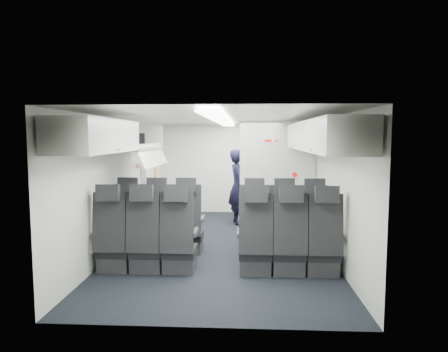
# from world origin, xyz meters

# --- Properties ---
(cabin_shell) EXTENTS (3.41, 6.01, 2.16)m
(cabin_shell) POSITION_xyz_m (0.00, 0.00, 1.12)
(cabin_shell) COLOR black
(cabin_shell) RESTS_ON ground
(seat_row_front) EXTENTS (3.33, 0.56, 1.24)m
(seat_row_front) POSITION_xyz_m (-0.00, -0.53, 0.40)
(seat_row_front) COLOR black
(seat_row_front) RESTS_ON cabin_shell
(seat_row_mid) EXTENTS (3.33, 0.56, 1.24)m
(seat_row_mid) POSITION_xyz_m (-0.00, -1.43, 0.40)
(seat_row_mid) COLOR black
(seat_row_mid) RESTS_ON cabin_shell
(overhead_bin_left_rear) EXTENTS (0.53, 1.80, 0.40)m
(overhead_bin_left_rear) POSITION_xyz_m (-1.40, -2.00, 1.86)
(overhead_bin_left_rear) COLOR silver
(overhead_bin_left_rear) RESTS_ON cabin_shell
(overhead_bin_left_front_open) EXTENTS (0.64, 1.70, 0.72)m
(overhead_bin_left_front_open) POSITION_xyz_m (-1.44, -0.25, 1.74)
(overhead_bin_left_front_open) COLOR #9E9E93
(overhead_bin_left_front_open) RESTS_ON cabin_shell
(overhead_bin_right_rear) EXTENTS (0.53, 1.80, 0.40)m
(overhead_bin_right_rear) POSITION_xyz_m (1.40, -2.00, 1.86)
(overhead_bin_right_rear) COLOR silver
(overhead_bin_right_rear) RESTS_ON cabin_shell
(overhead_bin_right_front) EXTENTS (0.53, 1.70, 0.40)m
(overhead_bin_right_front) POSITION_xyz_m (1.40, -0.25, 1.86)
(overhead_bin_right_front) COLOR silver
(overhead_bin_right_front) RESTS_ON cabin_shell
(bulkhead_partition) EXTENTS (1.40, 0.15, 2.13)m
(bulkhead_partition) POSITION_xyz_m (0.98, 0.80, 1.08)
(bulkhead_partition) COLOR silver
(bulkhead_partition) RESTS_ON cabin_shell
(galley_unit) EXTENTS (0.85, 0.52, 1.90)m
(galley_unit) POSITION_xyz_m (0.95, 2.72, 0.95)
(galley_unit) COLOR #939399
(galley_unit) RESTS_ON cabin_shell
(boarding_door) EXTENTS (0.12, 1.27, 1.86)m
(boarding_door) POSITION_xyz_m (-1.64, 1.55, 0.95)
(boarding_door) COLOR silver
(boarding_door) RESTS_ON cabin_shell
(flight_attendant) EXTENTS (0.50, 0.65, 1.59)m
(flight_attendant) POSITION_xyz_m (0.22, 1.73, 0.80)
(flight_attendant) COLOR black
(flight_attendant) RESTS_ON ground
(carry_on_bag) EXTENTS (0.42, 0.33, 0.23)m
(carry_on_bag) POSITION_xyz_m (-1.44, -0.32, 1.80)
(carry_on_bag) COLOR black
(carry_on_bag) RESTS_ON overhead_bin_left_front_open
(papers) EXTENTS (0.21, 0.12, 0.16)m
(papers) POSITION_xyz_m (0.41, 1.68, 1.04)
(papers) COLOR white
(papers) RESTS_ON flight_attendant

